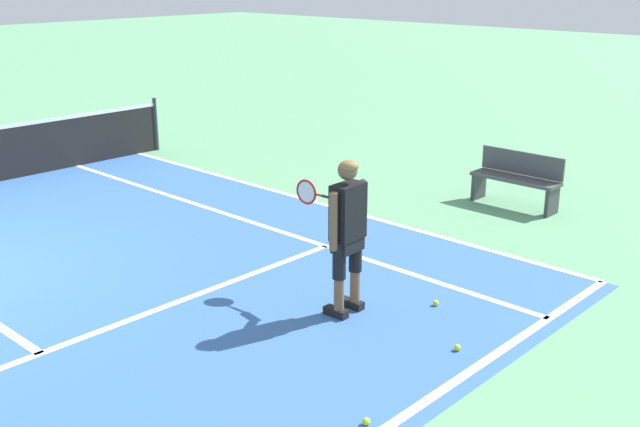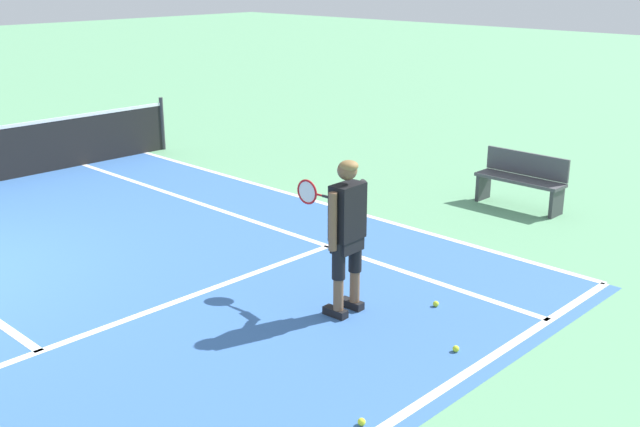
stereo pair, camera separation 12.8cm
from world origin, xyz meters
The scene contains 8 objects.
line_service centered at (0.00, -2.69, 0.00)m, with size 8.23×0.10×0.01m, color white.
line_singles_right centered at (4.12, -1.12, 0.00)m, with size 0.10×9.65×0.01m, color white.
line_doubles_right centered at (5.49, -1.12, 0.00)m, with size 0.10×9.65×0.01m, color white.
tennis_player centered at (2.75, -4.24, 0.99)m, with size 0.62×1.14×1.71m.
tennis_ball_near_feet centered at (3.56, -4.87, 0.03)m, with size 0.07×0.07×0.07m, color #CCE02D.
tennis_ball_by_baseline centered at (1.24, -5.79, 0.03)m, with size 0.07×0.07×0.07m, color #CCE02D.
tennis_ball_mid_court centered at (2.84, -5.63, 0.03)m, with size 0.07×0.07×0.07m, color #CCE02D.
courtside_bench centered at (7.51, -3.63, 0.45)m, with size 0.40×1.40×0.85m.
Camera 1 is at (-3.01, -9.24, 3.60)m, focal length 42.96 mm.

